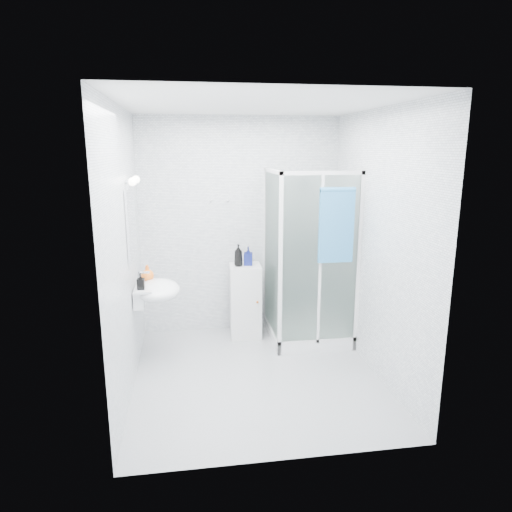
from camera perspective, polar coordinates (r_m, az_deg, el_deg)
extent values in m
cube|color=white|center=(4.29, 0.04, 0.87)|extent=(2.40, 2.60, 2.60)
cube|color=#A4A7A9|center=(4.74, 0.04, -14.64)|extent=(2.40, 2.60, 0.01)
cube|color=white|center=(4.21, 0.05, 18.40)|extent=(2.40, 2.60, 0.01)
cube|color=white|center=(5.61, 6.40, -9.47)|extent=(0.90, 0.90, 0.12)
cube|color=silver|center=(5.09, 2.20, 10.54)|extent=(0.04, 0.90, 0.04)
cube|color=silver|center=(4.77, 8.35, 10.24)|extent=(0.90, 0.04, 0.04)
cube|color=silver|center=(4.82, 3.05, -1.44)|extent=(0.04, 0.04, 2.00)
cube|color=white|center=(5.21, 2.00, 0.17)|extent=(0.02, 0.82, 1.84)
cube|color=white|center=(4.90, 8.01, -0.81)|extent=(0.82, 0.02, 1.84)
cube|color=silver|center=(4.91, 7.98, -0.78)|extent=(0.03, 0.04, 1.84)
cylinder|color=silver|center=(5.62, 5.71, 4.29)|extent=(0.02, 0.02, 1.00)
cylinder|color=silver|center=(5.54, 5.90, 9.05)|extent=(0.09, 0.05, 0.09)
cylinder|color=silver|center=(5.72, 6.06, 1.37)|extent=(0.12, 0.04, 0.12)
cylinder|color=silver|center=(4.84, 11.61, 7.77)|extent=(0.03, 0.05, 0.03)
cube|color=white|center=(4.85, -14.28, -4.83)|extent=(0.10, 0.40, 0.18)
ellipsoid|color=white|center=(4.82, -12.18, -4.20)|extent=(0.46, 0.56, 0.20)
cube|color=white|center=(4.81, -13.64, -3.67)|extent=(0.16, 0.50, 0.02)
cylinder|color=silver|center=(4.79, -14.41, -2.78)|extent=(0.04, 0.04, 0.16)
cylinder|color=silver|center=(4.77, -13.85, -2.01)|extent=(0.12, 0.02, 0.02)
cube|color=white|center=(4.68, -15.35, 3.93)|extent=(0.02, 0.60, 0.70)
cylinder|color=silver|center=(4.47, -15.72, 8.92)|extent=(0.05, 0.04, 0.04)
sphere|color=white|center=(4.47, -15.21, 8.95)|extent=(0.08, 0.08, 0.08)
cylinder|color=silver|center=(4.79, -15.27, 9.21)|extent=(0.05, 0.04, 0.04)
sphere|color=white|center=(4.79, -14.79, 9.23)|extent=(0.08, 0.08, 0.08)
cylinder|color=silver|center=(5.45, -5.66, 6.87)|extent=(0.02, 0.04, 0.02)
sphere|color=silver|center=(5.43, -5.65, 6.84)|extent=(0.03, 0.03, 0.03)
cylinder|color=silver|center=(5.46, -3.55, 6.93)|extent=(0.02, 0.04, 0.02)
sphere|color=silver|center=(5.44, -3.53, 6.90)|extent=(0.03, 0.03, 0.03)
cube|color=silver|center=(5.50, -1.33, -5.63)|extent=(0.38, 0.38, 0.88)
cube|color=silver|center=(5.34, -1.09, -6.23)|extent=(0.33, 0.02, 0.75)
sphere|color=#B35819|center=(5.32, 0.18, -5.78)|extent=(0.03, 0.03, 0.03)
cube|color=teal|center=(4.82, 10.01, 3.64)|extent=(0.37, 0.04, 0.76)
cylinder|color=teal|center=(4.78, 10.20, 8.15)|extent=(0.37, 0.05, 0.05)
imported|color=black|center=(5.32, -2.22, 0.10)|extent=(0.12, 0.12, 0.26)
imported|color=navy|center=(5.37, -0.98, 0.00)|extent=(0.12, 0.12, 0.22)
imported|color=orange|center=(4.92, -13.42, -2.09)|extent=(0.16, 0.16, 0.17)
imported|color=black|center=(4.65, -14.22, -3.11)|extent=(0.07, 0.08, 0.16)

